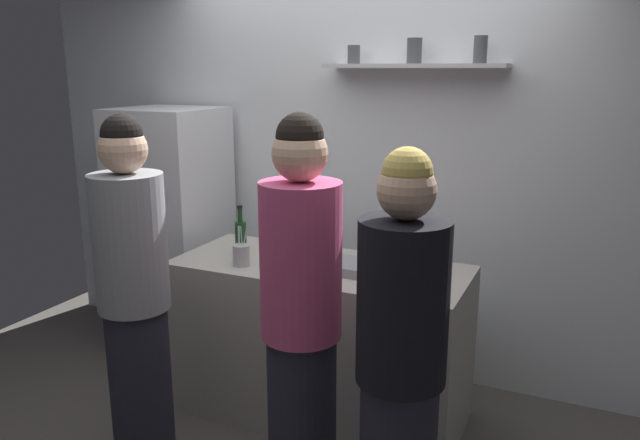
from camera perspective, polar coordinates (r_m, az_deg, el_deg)
back_wall_assembly at (r=3.94m, az=3.99°, el=4.74°), size 4.80×0.32×2.60m
refrigerator at (r=4.28m, az=-13.49°, el=-1.24°), size 0.64×0.64×1.68m
counter at (r=3.52m, az=0.00°, el=-11.05°), size 1.60×0.68×0.89m
baking_pan at (r=3.22m, az=3.99°, el=-4.50°), size 0.34×0.24×0.05m
utensil_holder at (r=3.35m, az=-7.30°, el=-3.22°), size 0.09×0.09×0.22m
wine_bottle_amber_glass at (r=2.93m, az=6.92°, el=-4.57°), size 0.08×0.08×0.30m
wine_bottle_green_glass at (r=3.51m, az=-7.35°, el=-1.57°), size 0.06×0.06×0.29m
water_bottle_plastic at (r=3.19m, az=-3.86°, el=-3.28°), size 0.09×0.09×0.22m
person_pink_top at (r=2.63m, az=-1.74°, el=-9.58°), size 0.34×0.34×1.76m
person_grey_hoodie at (r=3.08m, az=-16.81°, el=-6.93°), size 0.34×0.34×1.73m
person_blonde at (r=2.41m, az=7.45°, el=-13.57°), size 0.34×0.34×1.67m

